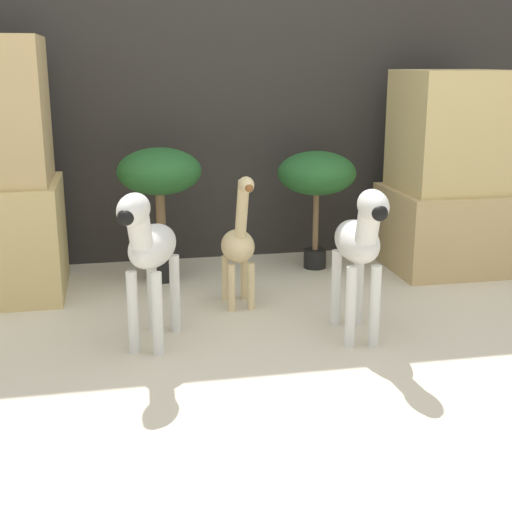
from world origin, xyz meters
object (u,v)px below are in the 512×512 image
object	(u,v)px
zebra_left	(149,247)
potted_palm_back	(159,179)
zebra_right	(360,243)
giraffe_figurine	(239,243)
potted_palm_front	(317,177)

from	to	relation	value
zebra_left	potted_palm_back	xyz separation A→B (m)	(0.11, 0.87, 0.12)
zebra_right	zebra_left	distance (m)	0.81
zebra_right	giraffe_figurine	size ratio (longest dim) A/B	1.02
zebra_right	zebra_left	size ratio (longest dim) A/B	1.00
zebra_right	potted_palm_front	distance (m)	1.02
giraffe_figurine	potted_palm_back	distance (m)	0.61
zebra_left	potted_palm_back	bearing A→B (deg)	83.08
zebra_right	potted_palm_back	world-z (taller)	potted_palm_back
zebra_right	zebra_left	world-z (taller)	same
potted_palm_back	giraffe_figurine	bearing A→B (deg)	-57.31
potted_palm_back	zebra_left	bearing A→B (deg)	-96.92
zebra_right	zebra_left	bearing A→B (deg)	173.71
potted_palm_front	potted_palm_back	world-z (taller)	potted_palm_back
zebra_left	potted_palm_front	xyz separation A→B (m)	(0.92, 0.92, 0.09)
giraffe_figurine	potted_palm_back	world-z (taller)	potted_palm_back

